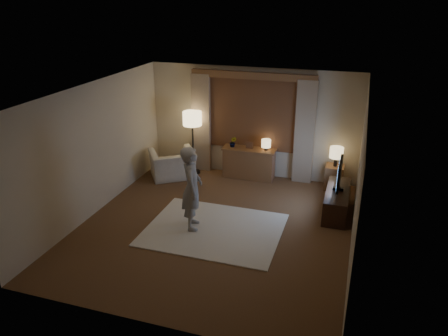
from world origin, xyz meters
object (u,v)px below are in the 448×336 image
at_px(armchair, 173,164).
at_px(tv_stand, 337,201).
at_px(person, 192,188).
at_px(side_table, 334,177).
at_px(sideboard, 249,164).

relative_size(armchair, tv_stand, 0.73).
bearing_deg(person, tv_stand, -78.81).
distance_m(side_table, tv_stand, 1.16).
xyz_separation_m(sideboard, side_table, (2.00, -0.05, -0.07)).
bearing_deg(tv_stand, armchair, 170.45).
bearing_deg(sideboard, person, -98.51).
xyz_separation_m(armchair, tv_stand, (3.89, -0.66, -0.08)).
relative_size(side_table, tv_stand, 0.40).
distance_m(armchair, person, 2.55).
height_order(side_table, person, person).
relative_size(armchair, person, 0.64).
bearing_deg(person, armchair, 13.92).
xyz_separation_m(armchair, person, (1.35, -2.11, 0.49)).
distance_m(armchair, side_table, 3.77).
relative_size(sideboard, side_table, 2.14).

